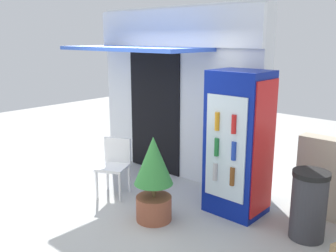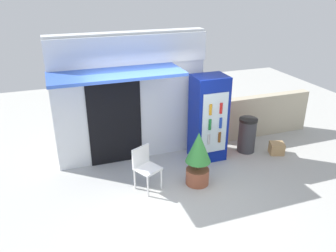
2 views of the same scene
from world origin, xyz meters
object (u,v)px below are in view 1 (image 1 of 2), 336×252
(potted_plant_near_shop, at_px, (154,175))
(trash_bin, at_px, (309,205))
(plastic_chair, at_px, (115,162))
(drink_cooler, at_px, (239,144))

(potted_plant_near_shop, bearing_deg, trash_bin, 28.05)
(trash_bin, bearing_deg, plastic_chair, -166.00)
(plastic_chair, relative_size, potted_plant_near_shop, 0.76)
(drink_cooler, xyz_separation_m, plastic_chair, (-1.72, -0.73, -0.47))
(plastic_chair, height_order, trash_bin, plastic_chair)
(drink_cooler, xyz_separation_m, trash_bin, (1.02, -0.05, -0.55))
(drink_cooler, relative_size, trash_bin, 2.31)
(drink_cooler, xyz_separation_m, potted_plant_near_shop, (-0.68, -0.95, -0.36))
(plastic_chair, xyz_separation_m, trash_bin, (2.74, 0.68, -0.08))
(plastic_chair, bearing_deg, drink_cooler, 23.02)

